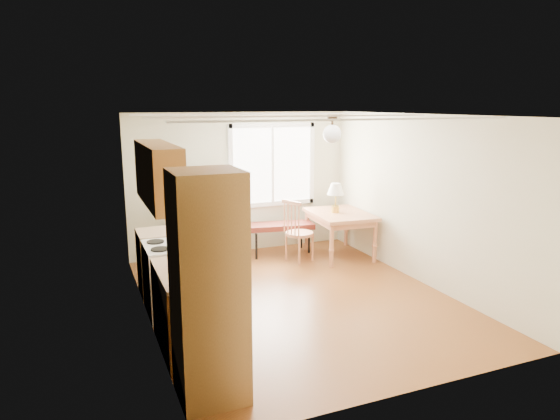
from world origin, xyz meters
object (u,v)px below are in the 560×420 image
refrigerator (209,218)px  dining_table (340,218)px  bench (280,227)px  chair (295,227)px

refrigerator → dining_table: 2.28m
refrigerator → dining_table: size_ratio=1.23×
refrigerator → bench: size_ratio=1.28×
refrigerator → bench: refrigerator is taller
refrigerator → bench: (1.32, 0.17, -0.31)m
dining_table → bench: bearing=154.8°
chair → bench: bearing=74.8°
bench → dining_table: dining_table is taller
bench → chair: size_ratio=1.18×
chair → refrigerator: bearing=143.3°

